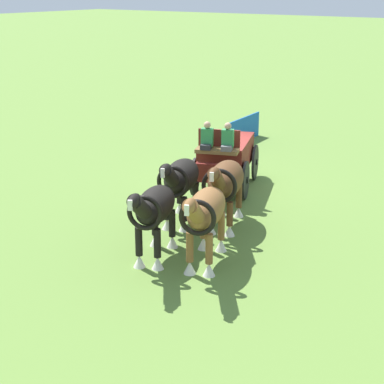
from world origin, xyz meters
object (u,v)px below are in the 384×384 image
at_px(draft_horse_rear_off, 180,179).
at_px(draft_horse_lead_near, 205,213).
at_px(show_wagon, 225,155).
at_px(draft_horse_rear_near, 225,182).
at_px(draft_horse_lead_off, 154,209).

bearing_deg(draft_horse_rear_off, draft_horse_lead_near, 48.28).
bearing_deg(show_wagon, draft_horse_rear_near, 32.23).
bearing_deg(draft_horse_rear_near, draft_horse_lead_off, -4.63).
xyz_separation_m(show_wagon, draft_horse_lead_near, (5.46, 2.88, 0.22)).
bearing_deg(draft_horse_rear_near, draft_horse_rear_off, -67.84).
bearing_deg(draft_horse_lead_near, draft_horse_rear_off, -131.72).
height_order(draft_horse_lead_near, draft_horse_lead_off, draft_horse_lead_near).
relative_size(show_wagon, draft_horse_rear_off, 1.90).
distance_m(draft_horse_rear_near, draft_horse_rear_off, 1.30).
bearing_deg(draft_horse_lead_near, draft_horse_rear_near, -158.22).
bearing_deg(draft_horse_rear_near, show_wagon, -147.77).
relative_size(show_wagon, draft_horse_lead_near, 1.83).
height_order(draft_horse_rear_near, draft_horse_lead_near, draft_horse_lead_near).
relative_size(draft_horse_rear_near, draft_horse_lead_near, 1.01).
relative_size(draft_horse_rear_near, draft_horse_lead_off, 1.08).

